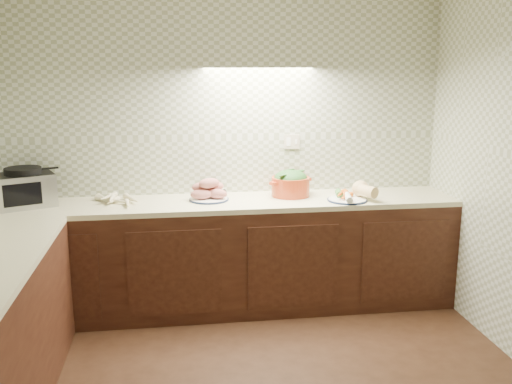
{
  "coord_description": "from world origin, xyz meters",
  "views": [
    {
      "loc": [
        -0.42,
        -2.86,
        1.96
      ],
      "look_at": [
        0.17,
        1.25,
        1.02
      ],
      "focal_mm": 40.0,
      "sensor_mm": 36.0,
      "label": 1
    }
  ],
  "objects": [
    {
      "name": "dutch_oven",
      "position": [
        0.5,
        1.6,
        1.01
      ],
      "size": [
        0.41,
        0.41,
        0.22
      ],
      "rotation": [
        0.0,
        0.0,
        0.43
      ],
      "color": "#AD3819",
      "rests_on": "counter"
    },
    {
      "name": "sweet_potato_plate",
      "position": [
        -0.17,
        1.55,
        0.97
      ],
      "size": [
        0.31,
        0.31,
        0.18
      ],
      "rotation": [
        0.0,
        0.0,
        0.16
      ],
      "color": "#121C3E",
      "rests_on": "counter"
    },
    {
      "name": "onion_bowl",
      "position": [
        -0.09,
        1.66,
        0.94
      ],
      "size": [
        0.14,
        0.14,
        0.11
      ],
      "color": "black",
      "rests_on": "counter"
    },
    {
      "name": "parsnip_pile",
      "position": [
        -0.92,
        1.51,
        0.93
      ],
      "size": [
        0.31,
        0.35,
        0.07
      ],
      "color": "beige",
      "rests_on": "counter"
    },
    {
      "name": "veg_plate",
      "position": [
        0.97,
        1.4,
        0.95
      ],
      "size": [
        0.4,
        0.4,
        0.14
      ],
      "rotation": [
        0.0,
        0.0,
        0.34
      ],
      "color": "#121C3E",
      "rests_on": "counter"
    },
    {
      "name": "toaster_oven",
      "position": [
        -1.56,
        1.55,
        1.04
      ],
      "size": [
        0.51,
        0.46,
        0.29
      ],
      "rotation": [
        0.0,
        0.0,
        0.4
      ],
      "color": "black",
      "rests_on": "counter"
    },
    {
      "name": "room",
      "position": [
        0.0,
        0.0,
        1.63
      ],
      "size": [
        3.6,
        3.6,
        2.6
      ],
      "color": "black",
      "rests_on": "ground"
    },
    {
      "name": "counter",
      "position": [
        -0.68,
        0.68,
        0.45
      ],
      "size": [
        3.6,
        3.6,
        0.9
      ],
      "color": "black",
      "rests_on": "ground"
    }
  ]
}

